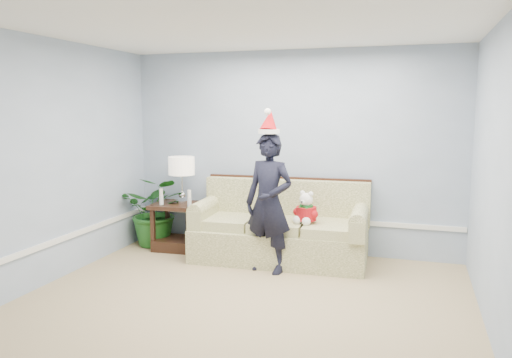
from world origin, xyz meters
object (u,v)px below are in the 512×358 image
object	(u,v)px
table_lamp	(182,168)
man	(269,203)
sofa	(281,231)
teddy_bear	(306,212)
side_table	(178,231)
houseplant	(157,211)

from	to	relation	value
table_lamp	man	bearing A→B (deg)	-22.70
sofa	teddy_bear	size ratio (longest dim) A/B	5.49
table_lamp	teddy_bear	world-z (taller)	table_lamp
side_table	man	xyz separation A→B (m)	(1.46, -0.52, 0.58)
sofa	man	world-z (taller)	man
table_lamp	side_table	bearing A→B (deg)	-118.36
sofa	houseplant	world-z (taller)	sofa
table_lamp	sofa	bearing A→B (deg)	-3.32
table_lamp	teddy_bear	size ratio (longest dim) A/B	1.57
teddy_bear	man	bearing A→B (deg)	-120.82
table_lamp	man	world-z (taller)	man
sofa	teddy_bear	world-z (taller)	sofa
sofa	side_table	world-z (taller)	sofa
houseplant	teddy_bear	world-z (taller)	houseplant
side_table	teddy_bear	distance (m)	1.90
table_lamp	houseplant	xyz separation A→B (m)	(-0.41, 0.02, -0.63)
sofa	man	bearing A→B (deg)	-93.81
houseplant	teddy_bear	distance (m)	2.24
sofa	side_table	distance (m)	1.47
teddy_bear	sofa	bearing A→B (deg)	172.01
houseplant	man	size ratio (longest dim) A/B	0.60
side_table	houseplant	bearing A→B (deg)	165.69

